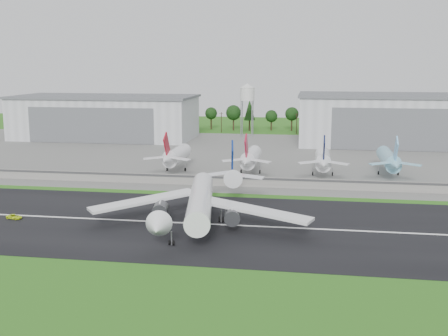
% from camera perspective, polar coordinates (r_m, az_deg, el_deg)
% --- Properties ---
extents(ground, '(600.00, 600.00, 0.00)m').
position_cam_1_polar(ground, '(134.75, -5.03, -6.79)').
color(ground, '#306C19').
rests_on(ground, ground).
extents(runway, '(320.00, 60.00, 0.10)m').
position_cam_1_polar(runway, '(144.03, -4.06, -5.61)').
color(runway, black).
rests_on(runway, ground).
extents(runway_centerline, '(220.00, 1.00, 0.02)m').
position_cam_1_polar(runway_centerline, '(144.01, -4.06, -5.58)').
color(runway_centerline, white).
rests_on(runway_centerline, runway).
extents(apron, '(320.00, 150.00, 0.10)m').
position_cam_1_polar(apron, '(249.91, 1.70, 1.34)').
color(apron, slate).
rests_on(apron, ground).
extents(blast_fence, '(240.00, 0.61, 3.50)m').
position_cam_1_polar(blast_fence, '(186.39, -0.91, -1.29)').
color(blast_fence, gray).
rests_on(blast_fence, ground).
extents(hangar_west, '(97.00, 44.00, 23.20)m').
position_cam_1_polar(hangar_west, '(311.73, -11.97, 5.10)').
color(hangar_west, silver).
rests_on(hangar_west, ground).
extents(hangar_east, '(102.00, 47.00, 25.20)m').
position_cam_1_polar(hangar_east, '(293.97, 17.60, 4.71)').
color(hangar_east, silver).
rests_on(hangar_east, ground).
extents(water_tower, '(8.40, 8.40, 29.40)m').
position_cam_1_polar(water_tower, '(312.18, 2.38, 7.70)').
color(water_tower, '#99999E').
rests_on(water_tower, ground).
extents(utility_poles, '(230.00, 3.00, 12.00)m').
position_cam_1_polar(utility_poles, '(328.62, 3.52, 3.54)').
color(utility_poles, black).
rests_on(utility_poles, ground).
extents(treeline, '(320.00, 16.00, 22.00)m').
position_cam_1_polar(treeline, '(343.45, 3.77, 3.84)').
color(treeline, black).
rests_on(treeline, ground).
extents(main_airliner, '(56.49, 59.12, 18.17)m').
position_cam_1_polar(main_airliner, '(141.47, -2.47, -3.85)').
color(main_airliner, white).
rests_on(main_airliner, runway).
extents(ground_vehicle, '(4.60, 2.85, 1.19)m').
position_cam_1_polar(ground_vehicle, '(157.07, -20.53, -4.65)').
color(ground_vehicle, '#D3F01C').
rests_on(ground_vehicle, runway).
extents(parked_jet_red_a, '(7.36, 31.29, 16.64)m').
position_cam_1_polar(parked_jet_red_a, '(210.28, -4.99, 1.23)').
color(parked_jet_red_a, white).
rests_on(parked_jet_red_a, ground).
extents(parked_jet_red_b, '(7.36, 31.29, 16.62)m').
position_cam_1_polar(parked_jet_red_b, '(205.27, 2.67, 1.02)').
color(parked_jet_red_b, white).
rests_on(parked_jet_red_b, ground).
extents(parked_jet_navy, '(7.36, 31.29, 16.61)m').
position_cam_1_polar(parked_jet_navy, '(204.02, 10.03, 0.81)').
color(parked_jet_navy, white).
rests_on(parked_jet_navy, ground).
extents(parked_jet_skyblue, '(7.36, 37.29, 16.55)m').
position_cam_1_polar(parked_jet_skyblue, '(210.69, 16.46, 0.82)').
color(parked_jet_skyblue, '#84C9E4').
rests_on(parked_jet_skyblue, ground).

